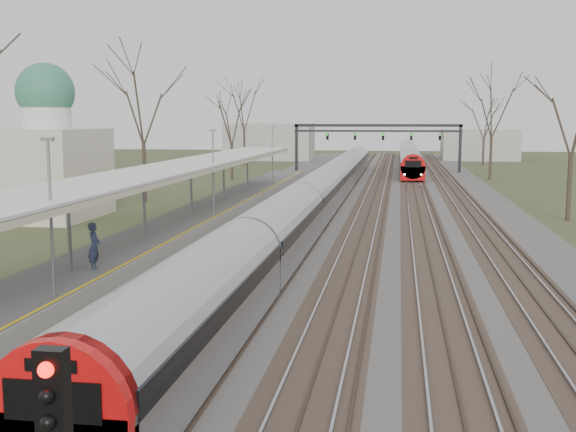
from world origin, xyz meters
name	(u,v)px	position (x,y,z in m)	size (l,w,h in m)	color
track_bed	(366,196)	(0.26, 55.00, 0.06)	(24.00, 160.00, 0.22)	#474442
platform	(207,216)	(-9.05, 37.50, 0.50)	(3.50, 69.00, 1.00)	#9E9B93
canopy	(186,167)	(-9.05, 32.99, 3.93)	(4.10, 50.00, 3.11)	slate
dome_building	(24,163)	(-21.71, 38.00, 3.72)	(10.00, 8.00, 10.30)	beige
signal_gantry	(377,133)	(0.29, 84.99, 4.91)	(21.00, 0.59, 6.08)	black
tree_west_far	(143,102)	(-17.00, 48.00, 8.02)	(5.50, 5.50, 11.33)	#2D231C
tree_east_far	(573,109)	(14.00, 42.00, 7.29)	(5.00, 5.00, 10.30)	#2D231C
train_near	(326,186)	(-2.50, 48.53, 1.48)	(2.62, 90.21, 3.05)	#A8AAB3
train_far	(409,155)	(4.50, 99.09, 1.48)	(2.62, 60.21, 3.05)	#A8AAB3
passenger	(94,246)	(-8.20, 18.25, 1.90)	(0.66, 0.43, 1.80)	#293450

